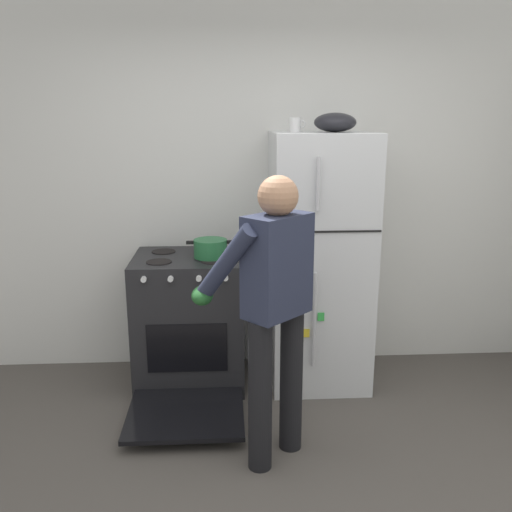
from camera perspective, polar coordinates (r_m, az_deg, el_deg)
The scene contains 7 objects.
kitchen_wall_back at distance 4.09m, azimuth 0.38°, elevation 6.96°, with size 6.00×0.10×2.70m, color silver.
refrigerator at distance 3.86m, azimuth 6.64°, elevation -0.54°, with size 0.68×0.72×1.78m.
stove_range at distance 3.93m, azimuth -6.99°, elevation -6.91°, with size 0.76×1.24×0.94m.
person_cook at distance 2.90m, azimuth 1.70°, elevation -4.27°, with size 0.66×0.69×1.60m.
red_pot at distance 3.73m, azimuth -4.81°, elevation 0.81°, with size 0.33×0.23×0.12m.
coffee_mug at distance 3.75m, azimuth 4.19°, elevation 13.61°, with size 0.11×0.08×0.10m.
mixing_bowl at distance 3.75m, azimuth 8.32°, elevation 13.74°, with size 0.28×0.28×0.13m, color black.
Camera 1 is at (-0.26, -2.10, 1.88)m, focal length 38.04 mm.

